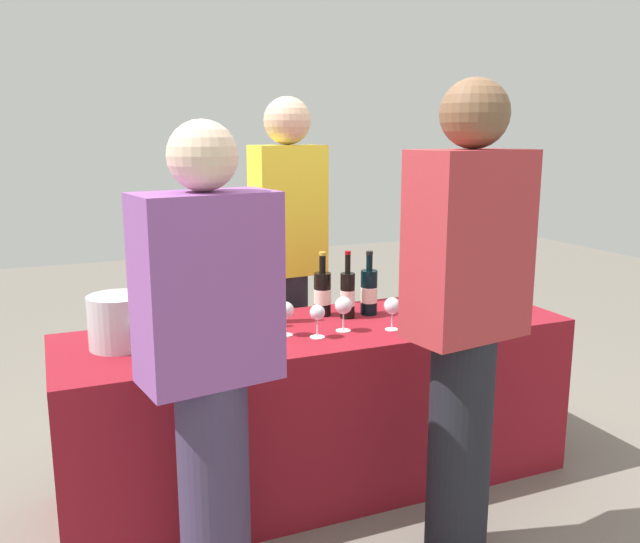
{
  "coord_description": "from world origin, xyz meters",
  "views": [
    {
      "loc": [
        -1.09,
        -2.59,
        1.57
      ],
      "look_at": [
        0.0,
        0.0,
        0.99
      ],
      "focal_mm": 37.21,
      "sensor_mm": 36.0,
      "label": 1
    }
  ],
  "objects_px": {
    "wine_bottle_4": "(348,294)",
    "wine_glass_1": "(233,326)",
    "wine_bottle_5": "(369,292)",
    "wine_glass_3": "(317,314)",
    "wine_glass_5": "(392,307)",
    "server_pouring": "(289,252)",
    "wine_bottle_6": "(425,285)",
    "guest_0": "(210,360)",
    "guest_1": "(466,313)",
    "ice_bucket": "(119,321)",
    "wine_bottle_1": "(238,302)",
    "wine_bottle_0": "(150,309)",
    "wine_glass_2": "(286,311)",
    "wine_glass_0": "(140,330)",
    "wine_bottle_3": "(322,293)",
    "wine_bottle_2": "(272,296)",
    "wine_glass_4": "(343,307)"
  },
  "relations": [
    {
      "from": "wine_glass_1",
      "to": "wine_bottle_3",
      "type": "bearing_deg",
      "value": 32.49
    },
    {
      "from": "wine_bottle_0",
      "to": "wine_glass_2",
      "type": "relative_size",
      "value": 2.11
    },
    {
      "from": "wine_bottle_6",
      "to": "wine_bottle_0",
      "type": "bearing_deg",
      "value": 176.01
    },
    {
      "from": "wine_glass_5",
      "to": "wine_bottle_6",
      "type": "bearing_deg",
      "value": 37.53
    },
    {
      "from": "wine_bottle_3",
      "to": "guest_1",
      "type": "distance_m",
      "value": 0.9
    },
    {
      "from": "guest_0",
      "to": "guest_1",
      "type": "height_order",
      "value": "guest_1"
    },
    {
      "from": "wine_bottle_5",
      "to": "wine_bottle_6",
      "type": "distance_m",
      "value": 0.29
    },
    {
      "from": "wine_bottle_2",
      "to": "wine_bottle_3",
      "type": "xyz_separation_m",
      "value": [
        0.26,
        0.02,
        -0.02
      ]
    },
    {
      "from": "wine_glass_1",
      "to": "wine_bottle_6",
      "type": "bearing_deg",
      "value": 13.06
    },
    {
      "from": "wine_glass_3",
      "to": "server_pouring",
      "type": "xyz_separation_m",
      "value": [
        0.13,
        0.69,
        0.14
      ]
    },
    {
      "from": "wine_bottle_1",
      "to": "ice_bucket",
      "type": "height_order",
      "value": "wine_bottle_1"
    },
    {
      "from": "server_pouring",
      "to": "wine_glass_1",
      "type": "bearing_deg",
      "value": 50.77
    },
    {
      "from": "wine_glass_5",
      "to": "guest_1",
      "type": "xyz_separation_m",
      "value": [
        -0.01,
        -0.54,
        0.11
      ]
    },
    {
      "from": "ice_bucket",
      "to": "guest_0",
      "type": "distance_m",
      "value": 0.68
    },
    {
      "from": "wine_glass_3",
      "to": "guest_1",
      "type": "relative_size",
      "value": 0.08
    },
    {
      "from": "wine_glass_4",
      "to": "wine_glass_5",
      "type": "xyz_separation_m",
      "value": [
        0.2,
        -0.07,
        -0.01
      ]
    },
    {
      "from": "wine_glass_1",
      "to": "ice_bucket",
      "type": "xyz_separation_m",
      "value": [
        -0.41,
        0.21,
        0.01
      ]
    },
    {
      "from": "wine_bottle_1",
      "to": "wine_bottle_6",
      "type": "bearing_deg",
      "value": -2.68
    },
    {
      "from": "wine_bottle_4",
      "to": "wine_glass_1",
      "type": "height_order",
      "value": "wine_bottle_4"
    },
    {
      "from": "wine_bottle_3",
      "to": "wine_bottle_4",
      "type": "xyz_separation_m",
      "value": [
        0.09,
        -0.08,
        0.0
      ]
    },
    {
      "from": "wine_bottle_2",
      "to": "ice_bucket",
      "type": "bearing_deg",
      "value": -171.23
    },
    {
      "from": "wine_bottle_1",
      "to": "guest_0",
      "type": "bearing_deg",
      "value": -112.68
    },
    {
      "from": "wine_bottle_4",
      "to": "wine_bottle_6",
      "type": "height_order",
      "value": "wine_bottle_6"
    },
    {
      "from": "wine_bottle_4",
      "to": "guest_0",
      "type": "bearing_deg",
      "value": -139.68
    },
    {
      "from": "guest_0",
      "to": "wine_bottle_5",
      "type": "bearing_deg",
      "value": 27.93
    },
    {
      "from": "wine_bottle_5",
      "to": "wine_glass_1",
      "type": "height_order",
      "value": "wine_bottle_5"
    },
    {
      "from": "wine_glass_4",
      "to": "guest_0",
      "type": "distance_m",
      "value": 0.86
    },
    {
      "from": "wine_bottle_1",
      "to": "wine_glass_4",
      "type": "height_order",
      "value": "wine_bottle_1"
    },
    {
      "from": "wine_glass_1",
      "to": "server_pouring",
      "type": "height_order",
      "value": "server_pouring"
    },
    {
      "from": "wine_glass_5",
      "to": "wine_glass_1",
      "type": "bearing_deg",
      "value": 179.66
    },
    {
      "from": "wine_bottle_0",
      "to": "wine_glass_5",
      "type": "xyz_separation_m",
      "value": [
        0.98,
        -0.33,
        -0.01
      ]
    },
    {
      "from": "wine_glass_1",
      "to": "wine_glass_5",
      "type": "bearing_deg",
      "value": -0.34
    },
    {
      "from": "wine_glass_5",
      "to": "guest_1",
      "type": "distance_m",
      "value": 0.55
    },
    {
      "from": "wine_bottle_4",
      "to": "ice_bucket",
      "type": "distance_m",
      "value": 1.02
    },
    {
      "from": "wine_glass_1",
      "to": "wine_glass_3",
      "type": "relative_size",
      "value": 0.96
    },
    {
      "from": "wine_glass_0",
      "to": "guest_1",
      "type": "xyz_separation_m",
      "value": [
        1.04,
        -0.62,
        0.11
      ]
    },
    {
      "from": "wine_bottle_5",
      "to": "wine_bottle_1",
      "type": "bearing_deg",
      "value": 178.81
    },
    {
      "from": "wine_bottle_5",
      "to": "wine_glass_2",
      "type": "xyz_separation_m",
      "value": [
        -0.48,
        -0.17,
        -0.0
      ]
    },
    {
      "from": "wine_bottle_6",
      "to": "wine_glass_1",
      "type": "xyz_separation_m",
      "value": [
        -1.02,
        -0.24,
        -0.02
      ]
    },
    {
      "from": "wine_bottle_2",
      "to": "wine_bottle_3",
      "type": "distance_m",
      "value": 0.26
    },
    {
      "from": "wine_bottle_4",
      "to": "wine_bottle_6",
      "type": "bearing_deg",
      "value": -1.82
    },
    {
      "from": "wine_glass_5",
      "to": "wine_glass_4",
      "type": "bearing_deg",
      "value": 161.7
    },
    {
      "from": "wine_glass_3",
      "to": "wine_glass_5",
      "type": "bearing_deg",
      "value": -4.04
    },
    {
      "from": "ice_bucket",
      "to": "guest_1",
      "type": "xyz_separation_m",
      "value": [
        1.1,
        -0.76,
        0.11
      ]
    },
    {
      "from": "wine_bottle_4",
      "to": "wine_bottle_5",
      "type": "height_order",
      "value": "wine_bottle_4"
    },
    {
      "from": "wine_bottle_2",
      "to": "wine_glass_5",
      "type": "xyz_separation_m",
      "value": [
        0.44,
        -0.32,
        -0.02
      ]
    },
    {
      "from": "wine_bottle_5",
      "to": "guest_1",
      "type": "height_order",
      "value": "guest_1"
    },
    {
      "from": "wine_bottle_1",
      "to": "wine_bottle_0",
      "type": "bearing_deg",
      "value": 172.83
    },
    {
      "from": "wine_bottle_4",
      "to": "guest_1",
      "type": "bearing_deg",
      "value": -83.91
    },
    {
      "from": "wine_bottle_2",
      "to": "wine_glass_2",
      "type": "distance_m",
      "value": 0.22
    }
  ]
}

